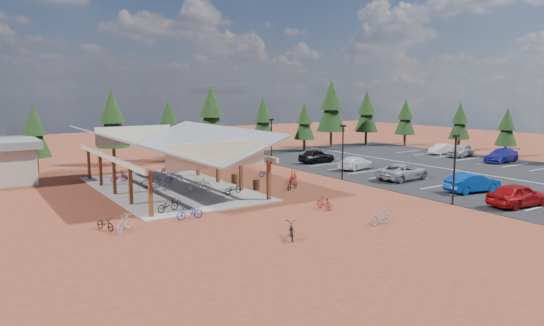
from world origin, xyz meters
The scene contains 45 objects.
ground centered at (0.00, 0.00, 0.00)m, with size 140.00×140.00×0.00m, color maroon.
asphalt_lot centered at (18.50, 3.00, 0.02)m, with size 27.00×44.00×0.04m, color black.
concrete_pad centered at (-10.00, 7.00, 0.05)m, with size 10.60×18.60×0.10m, color gray.
bike_pavilion centered at (-10.00, 7.00, 3.82)m, with size 11.65×19.40×4.97m.
lamp_post_0 centered at (5.00, -10.00, 2.98)m, with size 0.50×0.25×5.14m.
lamp_post_1 centered at (5.00, 2.00, 2.98)m, with size 0.50×0.25×5.14m.
lamp_post_2 centered at (5.00, 14.00, 2.98)m, with size 0.50×0.25×5.14m.
trash_bin_0 centered at (-4.05, 2.55, 0.45)m, with size 0.60×0.60×0.90m, color #452C18.
trash_bin_1 centered at (-4.25, 5.97, 0.45)m, with size 0.60×0.60×0.90m, color #452C18.
pine_1 centered at (-18.23, 21.57, 4.21)m, with size 2.97×2.97×6.91m.
pine_2 centered at (-10.19, 22.88, 5.16)m, with size 3.63×3.63×8.45m.
pine_3 centered at (-3.61, 22.88, 4.44)m, with size 3.12×3.12×7.27m.
pine_4 centered at (1.79, 22.58, 5.50)m, with size 3.87×3.87×9.01m.
pine_5 centered at (9.40, 22.65, 4.53)m, with size 3.19×3.19×7.43m.
pine_6 centered at (15.52, 21.66, 4.11)m, with size 2.90×2.90×6.75m.
pine_7 centered at (21.40, 22.94, 6.00)m, with size 4.22×4.22×9.82m.
pine_8 centered at (28.34, 22.78, 5.06)m, with size 3.56×3.56×8.29m.
pine_11 centered at (32.50, 2.53, 3.75)m, with size 2.64×2.64×6.16m.
pine_12 centered at (33.69, 10.09, 4.10)m, with size 2.89×2.89×6.73m.
pine_13 centered at (32.39, 18.62, 4.34)m, with size 3.05×3.05×7.11m.
bike_0 centered at (-13.21, -0.80, 0.55)m, with size 0.60×1.71×0.90m, color black.
bike_1 centered at (-11.21, 6.13, 0.61)m, with size 0.48×1.69×1.02m, color gray.
bike_2 centered at (-11.10, 8.03, 0.60)m, with size 0.66×1.90×1.00m, color navy.
bike_3 centered at (-12.81, 12.09, 0.62)m, with size 0.49×1.73×1.04m, color maroon.
bike_4 centered at (-6.77, 1.71, 0.56)m, with size 0.60×1.73×0.91m, color black.
bike_5 centered at (-8.45, 4.37, 0.64)m, with size 0.51×1.80×1.08m, color gray.
bike_6 centered at (-8.82, 8.93, 0.59)m, with size 0.65×1.86×0.98m, color navy.
bike_7 centered at (-7.51, 13.34, 0.62)m, with size 0.49×1.74×1.05m, color maroon.
bike_8 centered at (-17.86, -2.61, 0.40)m, with size 0.54×1.54×0.81m, color black.
bike_9 centered at (-17.02, -3.62, 0.52)m, with size 0.49×1.74×1.05m, color #919499.
bike_10 centered at (-12.64, -3.14, 0.46)m, with size 0.61×1.74×0.91m, color #1E1C9E.
bike_11 centered at (-3.73, -5.92, 0.48)m, with size 0.45×1.58×0.95m, color maroon.
bike_12 centered at (-9.60, -10.15, 0.48)m, with size 0.63×1.81×0.95m, color black.
bike_13 centered at (-3.27, -10.86, 0.51)m, with size 0.48×1.71×1.03m, color gray.
bike_14 centered at (-0.33, 6.90, 0.46)m, with size 0.61×1.75×0.92m, color navy.
bike_15 centered at (0.38, 3.43, 0.55)m, with size 0.52×1.84×1.11m, color maroon.
bike_16 centered at (-1.48, 0.93, 0.46)m, with size 0.61×1.76×0.93m, color black.
car_0 centered at (8.37, -12.94, 0.87)m, with size 1.97×4.89×1.66m, color maroon.
car_1 centered at (10.04, -8.18, 0.82)m, with size 1.65×4.74×1.56m, color #093C95.
car_2 centered at (9.68, -1.18, 0.80)m, with size 2.52×5.47×1.52m, color #929299.
car_3 centered at (10.27, 5.73, 0.72)m, with size 1.92×4.72×1.37m, color silver.
car_4 centered at (9.80, 11.80, 0.80)m, with size 1.80×4.46×1.52m, color black.
car_7 centered at (28.10, 0.32, 0.81)m, with size 2.17×5.33×1.55m, color navy.
car_8 centered at (28.26, 5.85, 0.83)m, with size 1.86×4.61×1.57m, color #94979B.
car_9 centered at (28.27, 8.75, 0.72)m, with size 1.43×4.11×1.35m, color silver.
Camera 1 is at (-25.03, -31.50, 8.22)m, focal length 32.00 mm.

